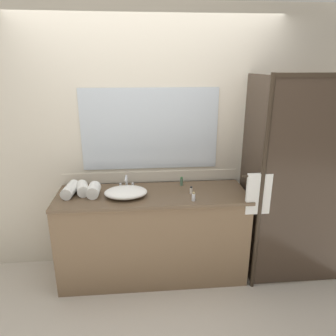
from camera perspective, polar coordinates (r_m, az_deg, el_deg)
The scene contains 12 objects.
ground_plane at distance 3.39m, azimuth -2.67°, elevation -18.84°, with size 8.00×8.00×0.00m, color beige.
wall_back_with_mirror at distance 3.13m, azimuth -3.30°, elevation 4.55°, with size 4.40×0.06×2.60m.
vanity_cabinet at distance 3.15m, azimuth -2.80°, elevation -12.19°, with size 1.80×0.58×0.90m.
shower_enclosure at distance 3.03m, azimuth 21.98°, elevation -2.75°, with size 1.20×0.59×2.00m.
sink_basin at distance 2.88m, azimuth -7.78°, elevation -4.45°, with size 0.39×0.30×0.08m, color white.
faucet at distance 3.04m, azimuth -7.65°, elevation -3.00°, with size 0.17×0.16×0.14m.
amenity_bottle_lotion at distance 2.92m, azimuth 4.28°, elevation -4.13°, with size 0.03×0.03×0.07m.
amenity_bottle_conditioner at distance 2.77m, azimuth 4.73°, elevation -5.31°, with size 0.03×0.03×0.08m.
amenity_bottle_body_wash at distance 3.11m, azimuth 2.51°, elevation -2.48°, with size 0.03×0.03×0.09m.
rolled_towel_near_edge at distance 3.02m, azimuth -17.56°, elevation -3.82°, with size 0.11×0.11×0.26m, color white.
rolled_towel_middle at distance 3.01m, azimuth -15.47°, elevation -3.67°, with size 0.11×0.11×0.20m, color white.
rolled_towel_far_edge at distance 2.94m, azimuth -13.55°, elevation -4.00°, with size 0.12×0.12×0.18m, color white.
Camera 1 is at (-0.09, -2.70, 2.05)m, focal length 33.07 mm.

